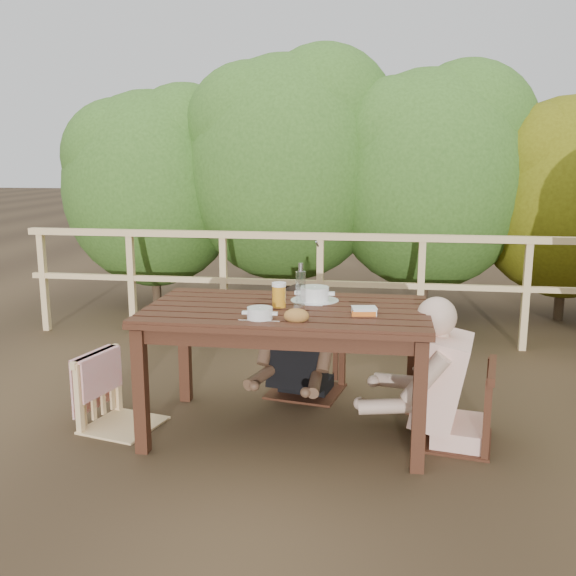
# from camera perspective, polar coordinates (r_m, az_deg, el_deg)

# --- Properties ---
(ground) EXTENTS (60.00, 60.00, 0.00)m
(ground) POSITION_cam_1_polar(r_m,az_deg,el_deg) (4.09, -0.11, -12.59)
(ground) COLOR #483521
(ground) RESTS_ON ground
(table) EXTENTS (1.68, 0.95, 0.78)m
(table) POSITION_cam_1_polar(r_m,az_deg,el_deg) (3.95, -0.11, -7.43)
(table) COLOR #351A0F
(table) RESTS_ON ground
(chair_left) EXTENTS (0.52, 0.52, 0.87)m
(chair_left) POSITION_cam_1_polar(r_m,az_deg,el_deg) (4.13, -14.69, -6.24)
(chair_left) COLOR #DCB67C
(chair_left) RESTS_ON ground
(chair_far) EXTENTS (0.58, 0.58, 1.00)m
(chair_far) POSITION_cam_1_polar(r_m,az_deg,el_deg) (4.56, 1.63, -3.37)
(chair_far) COLOR #351A0F
(chair_far) RESTS_ON ground
(chair_right) EXTENTS (0.54, 0.54, 0.93)m
(chair_right) POSITION_cam_1_polar(r_m,az_deg,el_deg) (3.91, 14.75, -6.80)
(chair_right) COLOR #351A0F
(chair_right) RESTS_ON ground
(woman) EXTENTS (0.61, 0.71, 1.25)m
(woman) POSITION_cam_1_polar(r_m,az_deg,el_deg) (4.55, 1.67, -1.75)
(woman) COLOR black
(woman) RESTS_ON ground
(diner_right) EXTENTS (0.80, 0.70, 1.44)m
(diner_right) POSITION_cam_1_polar(r_m,az_deg,el_deg) (3.85, 15.38, -3.22)
(diner_right) COLOR beige
(diner_right) RESTS_ON ground
(railing) EXTENTS (5.60, 0.10, 1.01)m
(railing) POSITION_cam_1_polar(r_m,az_deg,el_deg) (5.84, 2.86, -0.01)
(railing) COLOR #DCB67C
(railing) RESTS_ON ground
(hedge_row) EXTENTS (6.60, 1.60, 3.80)m
(hedge_row) POSITION_cam_1_polar(r_m,az_deg,el_deg) (6.90, 7.41, 13.34)
(hedge_row) COLOR #31541C
(hedge_row) RESTS_ON ground
(soup_near) EXTENTS (0.24, 0.24, 0.08)m
(soup_near) POSITION_cam_1_polar(r_m,az_deg,el_deg) (3.56, -2.52, -2.37)
(soup_near) COLOR white
(soup_near) RESTS_ON table
(soup_far) EXTENTS (0.30, 0.30, 0.10)m
(soup_far) POSITION_cam_1_polar(r_m,az_deg,el_deg) (4.02, 2.39, -0.60)
(soup_far) COLOR silver
(soup_far) RESTS_ON table
(bread_roll) EXTENTS (0.14, 0.11, 0.08)m
(bread_roll) POSITION_cam_1_polar(r_m,az_deg,el_deg) (3.52, 0.76, -2.50)
(bread_roll) COLOR #AD7338
(bread_roll) RESTS_ON table
(beer_glass) EXTENTS (0.09, 0.09, 0.16)m
(beer_glass) POSITION_cam_1_polar(r_m,az_deg,el_deg) (3.83, -0.80, -0.73)
(beer_glass) COLOR orange
(beer_glass) RESTS_ON table
(bottle) EXTENTS (0.06, 0.06, 0.26)m
(bottle) POSITION_cam_1_polar(r_m,az_deg,el_deg) (3.94, 1.14, 0.36)
(bottle) COLOR silver
(bottle) RESTS_ON table
(tumbler) EXTENTS (0.06, 0.06, 0.08)m
(tumbler) POSITION_cam_1_polar(r_m,az_deg,el_deg) (3.65, 1.02, -2.04)
(tumbler) COLOR white
(tumbler) RESTS_ON table
(butter_tub) EXTENTS (0.16, 0.12, 0.06)m
(butter_tub) POSITION_cam_1_polar(r_m,az_deg,el_deg) (3.68, 6.78, -2.15)
(butter_tub) COLOR silver
(butter_tub) RESTS_ON table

